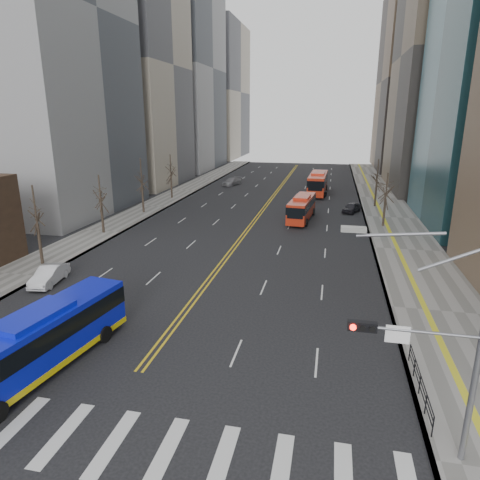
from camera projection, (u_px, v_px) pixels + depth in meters
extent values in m
plane|color=black|center=(88.00, 438.00, 18.21)|extent=(220.00, 220.00, 0.00)
cube|color=slate|center=(391.00, 218.00, 56.85)|extent=(7.00, 130.00, 0.15)
cube|color=slate|center=(152.00, 207.00, 63.72)|extent=(5.00, 130.00, 0.15)
cube|color=silver|center=(15.00, 426.00, 18.92)|extent=(0.70, 4.00, 0.01)
cube|color=silver|center=(63.00, 434.00, 18.44)|extent=(0.70, 4.00, 0.01)
cube|color=silver|center=(113.00, 443.00, 17.97)|extent=(0.70, 4.00, 0.01)
cube|color=silver|center=(166.00, 452.00, 17.49)|extent=(0.70, 4.00, 0.01)
cube|color=silver|center=(222.00, 461.00, 17.01)|extent=(0.70, 4.00, 0.01)
cube|color=silver|center=(281.00, 471.00, 16.53)|extent=(0.70, 4.00, 0.01)
cube|color=gold|center=(270.00, 199.00, 69.83)|extent=(0.15, 100.00, 0.01)
cube|color=gold|center=(272.00, 199.00, 69.75)|extent=(0.15, 100.00, 0.01)
cube|color=gray|center=(18.00, 11.00, 54.65)|extent=(22.00, 24.00, 52.00)
cube|color=#A49784|center=(118.00, 66.00, 80.16)|extent=(22.00, 22.00, 44.00)
cube|color=gray|center=(174.00, 69.00, 104.72)|extent=(20.00, 26.00, 48.00)
cube|color=#7B6955|center=(463.00, 55.00, 72.24)|extent=(20.00, 26.00, 46.00)
cube|color=#A49784|center=(213.00, 92.00, 135.66)|extent=(18.00, 30.00, 40.00)
cube|color=brown|center=(420.00, 81.00, 103.02)|extent=(18.00, 30.00, 42.00)
cylinder|color=gray|center=(476.00, 374.00, 15.88)|extent=(0.24, 0.24, 8.00)
cylinder|color=gray|center=(416.00, 331.00, 15.91)|extent=(4.50, 0.12, 0.12)
cube|color=black|center=(362.00, 326.00, 16.31)|extent=(1.10, 0.28, 0.38)
cylinder|color=#FF190C|center=(353.00, 327.00, 16.23)|extent=(0.24, 0.08, 0.24)
cylinder|color=black|center=(363.00, 328.00, 16.16)|extent=(0.24, 0.08, 0.24)
cylinder|color=black|center=(372.00, 329.00, 16.09)|extent=(0.24, 0.08, 0.24)
cube|color=white|center=(398.00, 334.00, 16.10)|extent=(0.90, 0.06, 0.70)
cube|color=#999993|center=(354.00, 229.00, 15.36)|extent=(0.90, 0.35, 0.18)
cube|color=black|center=(421.00, 376.00, 20.62)|extent=(0.04, 6.00, 0.04)
cylinder|color=black|center=(433.00, 427.00, 17.95)|extent=(0.06, 0.06, 1.00)
cylinder|color=black|center=(426.00, 404.00, 19.36)|extent=(0.06, 0.06, 1.00)
cylinder|color=black|center=(420.00, 385.00, 20.76)|extent=(0.06, 0.06, 1.00)
cylinder|color=black|center=(414.00, 368.00, 22.17)|extent=(0.06, 0.06, 1.00)
cylinder|color=black|center=(410.00, 352.00, 23.58)|extent=(0.06, 0.06, 1.00)
cylinder|color=black|center=(40.00, 244.00, 38.71)|extent=(0.28, 0.28, 3.90)
cylinder|color=black|center=(102.00, 218.00, 49.07)|extent=(0.28, 0.28, 3.60)
cylinder|color=black|center=(143.00, 199.00, 59.33)|extent=(0.28, 0.28, 4.00)
cylinder|color=black|center=(171.00, 187.00, 69.67)|extent=(0.28, 0.28, 3.80)
cylinder|color=black|center=(384.00, 213.00, 52.00)|extent=(0.28, 0.28, 3.50)
cylinder|color=black|center=(376.00, 195.00, 63.21)|extent=(0.28, 0.28, 3.75)
cube|color=#0D19CC|center=(38.00, 342.00, 22.50)|extent=(4.17, 12.06, 2.80)
cube|color=black|center=(36.00, 333.00, 22.34)|extent=(4.23, 12.09, 1.01)
cube|color=#0D19CC|center=(34.00, 316.00, 22.07)|extent=(2.56, 4.38, 0.40)
cube|color=yellow|center=(41.00, 362.00, 22.84)|extent=(4.23, 12.09, 0.35)
cylinder|color=black|center=(72.00, 327.00, 26.67)|extent=(0.44, 1.03, 1.00)
cylinder|color=black|center=(105.00, 334.00, 25.84)|extent=(0.44, 1.03, 1.00)
cube|color=#B32813|center=(302.00, 208.00, 55.51)|extent=(3.10, 10.11, 2.54)
cube|color=black|center=(302.00, 204.00, 55.37)|extent=(3.16, 10.13, 0.93)
cube|color=#B32813|center=(302.00, 197.00, 55.13)|extent=(2.10, 3.62, 0.40)
cylinder|color=black|center=(288.00, 221.00, 53.23)|extent=(0.38, 1.02, 1.00)
cylinder|color=black|center=(306.00, 222.00, 52.59)|extent=(0.38, 1.02, 1.00)
cylinder|color=black|center=(297.00, 211.00, 59.07)|extent=(0.38, 1.02, 1.00)
cylinder|color=black|center=(313.00, 212.00, 58.43)|extent=(0.38, 1.02, 1.00)
cube|color=#B32813|center=(318.00, 183.00, 74.02)|extent=(3.06, 11.95, 3.11)
cube|color=black|center=(318.00, 179.00, 73.85)|extent=(3.12, 11.98, 1.11)
cube|color=#B32813|center=(318.00, 173.00, 73.55)|extent=(2.29, 4.22, 0.40)
cylinder|color=black|center=(308.00, 194.00, 71.19)|extent=(0.33, 1.01, 1.00)
cylinder|color=black|center=(324.00, 195.00, 70.57)|extent=(0.33, 1.01, 1.00)
cylinder|color=black|center=(311.00, 187.00, 78.27)|extent=(0.33, 1.01, 1.00)
cylinder|color=black|center=(326.00, 188.00, 77.64)|extent=(0.33, 1.01, 1.00)
imported|color=silver|center=(49.00, 275.00, 34.73)|extent=(2.16, 4.59, 1.46)
imported|color=black|center=(352.00, 208.00, 60.07)|extent=(3.08, 4.35, 1.38)
imported|color=gray|center=(232.00, 181.00, 83.29)|extent=(3.51, 5.40, 1.46)
imported|color=black|center=(318.00, 194.00, 70.81)|extent=(2.88, 4.52, 1.16)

